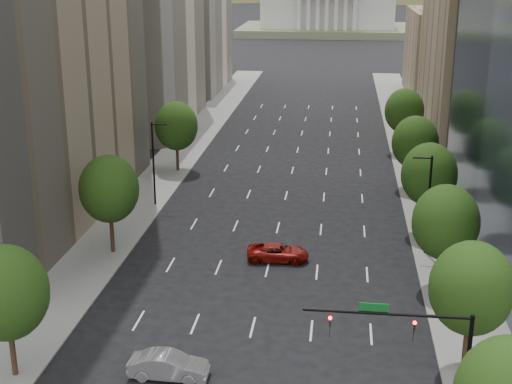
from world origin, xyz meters
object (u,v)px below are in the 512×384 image
at_px(traffic_signal, 423,343).
at_px(car_silver, 169,366).
at_px(capitol, 328,8).
at_px(car_red_far, 278,252).

xyz_separation_m(traffic_signal, car_silver, (-14.92, 3.01, -4.35)).
distance_m(capitol, car_red_far, 197.78).
relative_size(traffic_signal, car_red_far, 1.71).
distance_m(traffic_signal, car_silver, 15.83).
height_order(traffic_signal, capitol, capitol).
xyz_separation_m(car_silver, car_red_far, (5.10, 19.07, -0.09)).
xyz_separation_m(traffic_signal, car_red_far, (-9.83, 22.08, -4.43)).
bearing_deg(car_silver, traffic_signal, -100.68).
distance_m(capitol, car_silver, 216.88).
relative_size(capitol, car_silver, 11.95).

